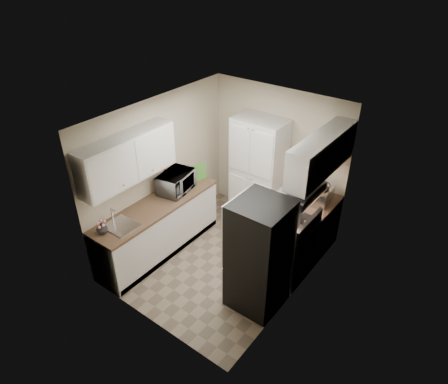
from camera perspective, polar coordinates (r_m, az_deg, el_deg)
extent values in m
plane|color=#7A6B56|center=(6.71, -0.23, -9.55)|extent=(3.20, 3.20, 0.00)
cube|color=beige|center=(7.13, 7.59, 5.02)|extent=(2.60, 0.04, 2.50)
cube|color=beige|center=(5.02, -11.51, -8.33)|extent=(2.60, 0.04, 2.50)
cube|color=beige|center=(6.71, -9.13, 3.09)|extent=(0.04, 3.20, 2.50)
cube|color=beige|center=(5.40, 10.82, -4.95)|extent=(0.04, 3.20, 2.50)
cube|color=white|center=(5.39, -0.29, 10.79)|extent=(2.60, 3.20, 0.04)
cube|color=silver|center=(5.90, -13.58, 4.70)|extent=(0.33, 1.60, 0.70)
cube|color=silver|center=(5.77, 13.74, 4.72)|extent=(0.33, 1.55, 0.58)
cube|color=#99999E|center=(5.63, 10.88, 0.00)|extent=(0.45, 0.76, 0.13)
cube|color=#B7B7BC|center=(6.07, -14.47, -4.71)|extent=(0.45, 0.40, 0.02)
cube|color=brown|center=(6.86, -7.82, 3.20)|extent=(0.02, 0.22, 0.22)
cube|color=silver|center=(7.11, 4.90, 2.86)|extent=(0.90, 0.55, 2.00)
cube|color=silver|center=(6.71, -9.26, -5.18)|extent=(0.60, 2.30, 0.88)
cube|color=brown|center=(6.45, -9.61, -1.91)|extent=(0.63, 2.33, 0.04)
cube|color=silver|center=(6.87, 12.49, -4.62)|extent=(0.60, 0.80, 0.88)
cube|color=brown|center=(6.61, 12.95, -1.41)|extent=(0.63, 0.83, 0.04)
cube|color=#B7B7BC|center=(6.28, 9.08, -8.01)|extent=(0.64, 0.76, 0.90)
cube|color=black|center=(6.00, 9.45, -4.60)|extent=(0.66, 0.78, 0.03)
cube|color=black|center=(5.84, 12.03, -4.76)|extent=(0.06, 0.76, 0.22)
cube|color=#DF9E90|center=(6.26, 5.56, -6.72)|extent=(0.01, 0.16, 0.42)
cube|color=beige|center=(6.42, 6.71, -5.64)|extent=(0.01, 0.16, 0.42)
cube|color=#B7B7BC|center=(5.50, 5.03, -9.05)|extent=(0.70, 0.72, 1.70)
imported|color=silver|center=(6.66, -6.86, 1.43)|extent=(0.52, 0.68, 0.34)
cylinder|color=black|center=(6.83, -5.12, 2.23)|extent=(0.08, 0.08, 0.31)
imported|color=silver|center=(5.96, -17.04, -4.97)|extent=(0.21, 0.21, 0.17)
cube|color=#458E31|center=(6.96, -3.45, 2.91)|extent=(0.09, 0.24, 0.31)
cube|color=#A6A6AA|center=(6.52, 13.46, -0.43)|extent=(0.38, 0.46, 0.25)
cube|color=#D4B48E|center=(7.03, 3.37, -7.30)|extent=(0.68, 0.92, 0.01)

